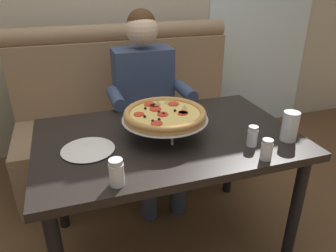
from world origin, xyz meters
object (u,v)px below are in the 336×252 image
at_px(shaker_pepper_flakes, 117,174).
at_px(shaker_parmesan, 266,151).
at_px(plate_near_left, 88,148).
at_px(pizza, 165,115).
at_px(dining_table, 167,150).
at_px(drinking_glass, 290,127).
at_px(shaker_oregano, 252,137).
at_px(booth_bench, 132,124).
at_px(diner_main, 147,97).

bearing_deg(shaker_pepper_flakes, shaker_parmesan, -1.45).
bearing_deg(plate_near_left, pizza, 6.12).
bearing_deg(shaker_pepper_flakes, dining_table, 47.24).
xyz_separation_m(shaker_parmesan, shaker_pepper_flakes, (-0.66, 0.02, 0.01)).
xyz_separation_m(dining_table, drinking_glass, (0.55, -0.24, 0.15)).
xyz_separation_m(dining_table, shaker_oregano, (0.35, -0.23, 0.13)).
height_order(shaker_oregano, plate_near_left, shaker_oregano).
bearing_deg(booth_bench, shaker_parmesan, -74.76).
relative_size(booth_bench, shaker_pepper_flakes, 15.30).
bearing_deg(booth_bench, diner_main, -77.29).
height_order(booth_bench, diner_main, diner_main).
height_order(booth_bench, pizza, booth_bench).
xyz_separation_m(diner_main, plate_near_left, (-0.46, -0.65, 0.03)).
relative_size(dining_table, plate_near_left, 5.27).
bearing_deg(booth_bench, plate_near_left, -113.41).
distance_m(pizza, shaker_oregano, 0.44).
distance_m(dining_table, plate_near_left, 0.41).
height_order(pizza, shaker_pepper_flakes, pizza).
relative_size(diner_main, plate_near_left, 5.15).
distance_m(shaker_oregano, drinking_glass, 0.20).
distance_m(plate_near_left, drinking_glass, 0.97).
bearing_deg(shaker_oregano, dining_table, 146.40).
bearing_deg(shaker_pepper_flakes, shaker_oregano, 9.55).
bearing_deg(shaker_pepper_flakes, plate_near_left, 104.79).
distance_m(booth_bench, shaker_parmesan, 1.34).
relative_size(booth_bench, pizza, 3.99).
bearing_deg(drinking_glass, pizza, 156.38).
bearing_deg(plate_near_left, booth_bench, 66.59).
bearing_deg(shaker_parmesan, drinking_glass, 30.34).
bearing_deg(dining_table, plate_near_left, -175.03).
distance_m(shaker_pepper_flakes, drinking_glass, 0.87).
xyz_separation_m(diner_main, drinking_glass, (0.49, -0.86, 0.09)).
xyz_separation_m(shaker_oregano, drinking_glass, (0.20, -0.01, 0.02)).
xyz_separation_m(booth_bench, plate_near_left, (-0.40, -0.92, 0.34)).
relative_size(booth_bench, shaker_parmesan, 17.83).
bearing_deg(plate_near_left, shaker_parmesan, -23.77).
distance_m(booth_bench, drinking_glass, 1.31).
height_order(dining_table, shaker_parmesan, shaker_parmesan).
bearing_deg(plate_near_left, shaker_pepper_flakes, -75.21).
distance_m(pizza, shaker_pepper_flakes, 0.47).
bearing_deg(shaker_parmesan, shaker_oregano, 86.21).
relative_size(dining_table, diner_main, 1.03).
distance_m(booth_bench, dining_table, 0.92).
distance_m(diner_main, shaker_oregano, 0.90).
bearing_deg(pizza, plate_near_left, -173.88).
bearing_deg(dining_table, shaker_parmesan, -46.66).
distance_m(dining_table, diner_main, 0.63).
bearing_deg(booth_bench, shaker_oregano, -72.71).
xyz_separation_m(shaker_oregano, shaker_pepper_flakes, (-0.67, -0.11, 0.01)).
distance_m(dining_table, pizza, 0.20).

